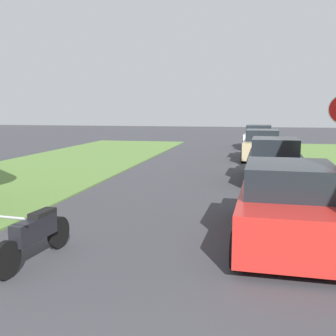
% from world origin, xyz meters
% --- Properties ---
extents(parked_sedan_red, '(2.06, 4.46, 1.57)m').
position_xyz_m(parked_sedan_red, '(2.35, 6.72, 0.72)').
color(parked_sedan_red, red).
rests_on(parked_sedan_red, ground).
extents(parked_sedan_black, '(2.06, 4.46, 1.57)m').
position_xyz_m(parked_sedan_black, '(2.47, 13.69, 0.72)').
color(parked_sedan_black, black).
rests_on(parked_sedan_black, ground).
extents(parked_sedan_tan, '(2.06, 4.46, 1.57)m').
position_xyz_m(parked_sedan_tan, '(2.17, 19.92, 0.72)').
color(parked_sedan_tan, tan).
rests_on(parked_sedan_tan, ground).
extents(parked_sedan_white, '(2.06, 4.46, 1.57)m').
position_xyz_m(parked_sedan_white, '(2.10, 26.31, 0.72)').
color(parked_sedan_white, white).
rests_on(parked_sedan_white, ground).
extents(parked_motorcycle, '(0.60, 2.05, 0.97)m').
position_xyz_m(parked_motorcycle, '(-1.95, 4.70, 0.48)').
color(parked_motorcycle, black).
rests_on(parked_motorcycle, ground).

